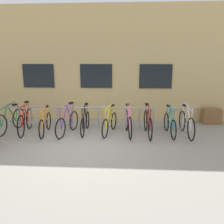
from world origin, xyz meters
TOP-DOWN VIEW (x-y plane):
  - ground_plane at (0.00, 0.00)m, footprint 42.00×42.00m
  - storefront_building at (0.00, 6.47)m, footprint 28.00×6.57m
  - bike_rack at (-0.03, 1.90)m, footprint 6.57×0.05m
  - bicycle_pink at (1.32, 1.29)m, footprint 0.44×1.74m
  - bicycle_green at (-2.83, 1.32)m, footprint 0.46×1.81m
  - bicycle_teal at (2.72, 1.35)m, footprint 0.44×1.64m
  - bicycle_white at (3.27, 1.35)m, footprint 0.44×1.81m
  - bicycle_orange at (-1.53, 1.20)m, footprint 0.44×1.68m
  - bicycle_purple at (-0.75, 1.22)m, footprint 0.51×1.69m
  - bicycle_maroon at (1.97, 1.25)m, footprint 0.44×1.79m
  - bicycle_yellow at (0.68, 1.38)m, footprint 0.53×1.62m
  - bicycle_red at (-2.25, 1.28)m, footprint 0.44×1.77m
  - bicycle_black at (-0.18, 1.44)m, footprint 0.44×1.66m
  - planter_box at (4.60, 2.85)m, footprint 0.70×0.44m

SIDE VIEW (x-z plane):
  - ground_plane at x=0.00m, z-range 0.00..0.00m
  - planter_box at x=4.60m, z-range 0.00..0.60m
  - bicycle_orange at x=-1.53m, z-range -0.14..0.86m
  - bicycle_black at x=-0.18m, z-range -0.14..0.86m
  - bicycle_yellow at x=0.68m, z-range -0.16..0.89m
  - bicycle_teal at x=2.72m, z-range -0.15..0.89m
  - bicycle_purple at x=-0.75m, z-range -0.14..0.92m
  - bicycle_pink at x=1.32m, z-range -0.12..0.92m
  - bicycle_maroon at x=1.97m, z-range -0.12..0.93m
  - bicycle_white at x=3.27m, z-range -0.14..0.95m
  - bicycle_green at x=-2.83m, z-range -0.14..0.94m
  - bicycle_red at x=-2.25m, z-range -0.13..0.94m
  - bike_rack at x=-0.03m, z-range 0.09..0.89m
  - storefront_building at x=0.00m, z-range 0.00..4.62m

